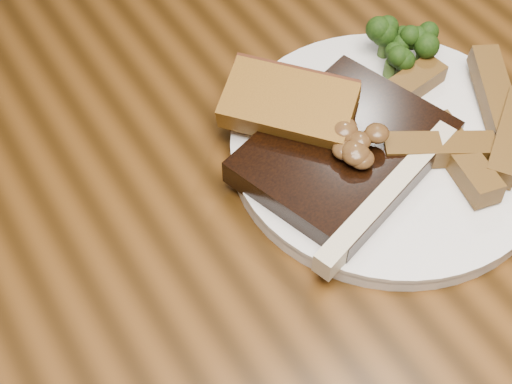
{
  "coord_description": "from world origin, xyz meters",
  "views": [
    {
      "loc": [
        -0.17,
        -0.28,
        1.21
      ],
      "look_at": [
        -0.01,
        -0.02,
        0.78
      ],
      "focal_mm": 50.0,
      "sensor_mm": 36.0,
      "label": 1
    }
  ],
  "objects_px": {
    "steak": "(345,152)",
    "garlic_bread": "(288,122)",
    "plate": "(387,149)",
    "potato_wedges": "(468,110)",
    "dining_table": "(250,256)",
    "chair_far": "(200,2)"
  },
  "relations": [
    {
      "from": "steak",
      "to": "garlic_bread",
      "type": "distance_m",
      "value": 0.05
    },
    {
      "from": "plate",
      "to": "potato_wedges",
      "type": "xyz_separation_m",
      "value": [
        0.07,
        -0.01,
        0.02
      ]
    },
    {
      "from": "plate",
      "to": "potato_wedges",
      "type": "relative_size",
      "value": 2.26
    },
    {
      "from": "dining_table",
      "to": "potato_wedges",
      "type": "height_order",
      "value": "potato_wedges"
    },
    {
      "from": "dining_table",
      "to": "steak",
      "type": "bearing_deg",
      "value": -13.5
    },
    {
      "from": "dining_table",
      "to": "steak",
      "type": "height_order",
      "value": "steak"
    },
    {
      "from": "plate",
      "to": "potato_wedges",
      "type": "height_order",
      "value": "potato_wedges"
    },
    {
      "from": "dining_table",
      "to": "garlic_bread",
      "type": "distance_m",
      "value": 0.13
    },
    {
      "from": "potato_wedges",
      "to": "plate",
      "type": "bearing_deg",
      "value": 169.51
    },
    {
      "from": "steak",
      "to": "potato_wedges",
      "type": "xyz_separation_m",
      "value": [
        0.11,
        -0.02,
        0.0
      ]
    },
    {
      "from": "plate",
      "to": "potato_wedges",
      "type": "distance_m",
      "value": 0.07
    },
    {
      "from": "garlic_bread",
      "to": "potato_wedges",
      "type": "relative_size",
      "value": 0.9
    },
    {
      "from": "dining_table",
      "to": "steak",
      "type": "xyz_separation_m",
      "value": [
        0.08,
        -0.02,
        0.12
      ]
    },
    {
      "from": "plate",
      "to": "chair_far",
      "type": "bearing_deg",
      "value": 77.85
    },
    {
      "from": "chair_far",
      "to": "steak",
      "type": "bearing_deg",
      "value": 70.58
    },
    {
      "from": "steak",
      "to": "garlic_bread",
      "type": "bearing_deg",
      "value": 95.03
    },
    {
      "from": "garlic_bread",
      "to": "plate",
      "type": "bearing_deg",
      "value": 8.3
    },
    {
      "from": "dining_table",
      "to": "chair_far",
      "type": "relative_size",
      "value": 1.86
    },
    {
      "from": "chair_far",
      "to": "potato_wedges",
      "type": "distance_m",
      "value": 0.65
    },
    {
      "from": "dining_table",
      "to": "plate",
      "type": "distance_m",
      "value": 0.16
    },
    {
      "from": "steak",
      "to": "garlic_bread",
      "type": "height_order",
      "value": "same"
    },
    {
      "from": "chair_far",
      "to": "garlic_bread",
      "type": "relative_size",
      "value": 8.36
    }
  ]
}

